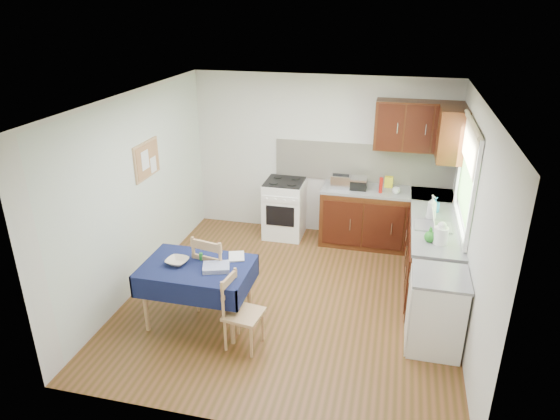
% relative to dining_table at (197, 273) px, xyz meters
% --- Properties ---
extents(floor, '(4.20, 4.20, 0.00)m').
position_rel_dining_table_xyz_m(floor, '(0.94, 0.71, -0.63)').
color(floor, '#523916').
rests_on(floor, ground).
extents(ceiling, '(4.00, 4.20, 0.02)m').
position_rel_dining_table_xyz_m(ceiling, '(0.94, 0.71, 1.87)').
color(ceiling, silver).
rests_on(ceiling, wall_back).
extents(wall_back, '(4.00, 0.02, 2.50)m').
position_rel_dining_table_xyz_m(wall_back, '(0.94, 2.81, 0.62)').
color(wall_back, silver).
rests_on(wall_back, ground).
extents(wall_front, '(4.00, 0.02, 2.50)m').
position_rel_dining_table_xyz_m(wall_front, '(0.94, -1.39, 0.62)').
color(wall_front, silver).
rests_on(wall_front, ground).
extents(wall_left, '(0.02, 4.20, 2.50)m').
position_rel_dining_table_xyz_m(wall_left, '(-1.06, 0.71, 0.62)').
color(wall_left, silver).
rests_on(wall_left, ground).
extents(wall_right, '(0.02, 4.20, 2.50)m').
position_rel_dining_table_xyz_m(wall_right, '(2.94, 0.71, 0.62)').
color(wall_right, silver).
rests_on(wall_right, ground).
extents(base_cabinets, '(1.90, 2.30, 0.86)m').
position_rel_dining_table_xyz_m(base_cabinets, '(2.29, 1.96, -0.20)').
color(base_cabinets, '#371B09').
rests_on(base_cabinets, ground).
extents(worktop_back, '(1.90, 0.60, 0.04)m').
position_rel_dining_table_xyz_m(worktop_back, '(1.99, 2.51, 0.25)').
color(worktop_back, slate).
rests_on(worktop_back, base_cabinets).
extents(worktop_right, '(0.60, 1.70, 0.04)m').
position_rel_dining_table_xyz_m(worktop_right, '(2.64, 1.36, 0.25)').
color(worktop_right, slate).
rests_on(worktop_right, base_cabinets).
extents(worktop_corner, '(0.60, 0.60, 0.04)m').
position_rel_dining_table_xyz_m(worktop_corner, '(2.64, 2.51, 0.25)').
color(worktop_corner, slate).
rests_on(worktop_corner, base_cabinets).
extents(splashback, '(2.70, 0.02, 0.60)m').
position_rel_dining_table_xyz_m(splashback, '(1.59, 2.79, 0.57)').
color(splashback, '#EEE0CA').
rests_on(splashback, wall_back).
extents(upper_cabinets, '(1.20, 0.85, 0.70)m').
position_rel_dining_table_xyz_m(upper_cabinets, '(2.46, 2.51, 1.22)').
color(upper_cabinets, '#371B09').
rests_on(upper_cabinets, wall_back).
extents(stove, '(0.60, 0.61, 0.92)m').
position_rel_dining_table_xyz_m(stove, '(0.44, 2.50, -0.18)').
color(stove, white).
rests_on(stove, ground).
extents(window, '(0.04, 1.48, 1.26)m').
position_rel_dining_table_xyz_m(window, '(2.91, 1.41, 1.02)').
color(window, '#335824').
rests_on(window, wall_right).
extents(fridge, '(0.58, 0.60, 0.89)m').
position_rel_dining_table_xyz_m(fridge, '(2.64, 0.16, -0.19)').
color(fridge, white).
rests_on(fridge, ground).
extents(corkboard, '(0.04, 0.62, 0.47)m').
position_rel_dining_table_xyz_m(corkboard, '(-1.03, 1.01, 0.96)').
color(corkboard, tan).
rests_on(corkboard, wall_left).
extents(dining_table, '(1.22, 0.83, 0.74)m').
position_rel_dining_table_xyz_m(dining_table, '(0.00, 0.00, 0.00)').
color(dining_table, '#0E143B').
rests_on(dining_table, ground).
extents(chair_far, '(0.52, 0.52, 1.01)m').
position_rel_dining_table_xyz_m(chair_far, '(0.11, 0.26, -0.10)').
color(chair_far, tan).
rests_on(chair_far, ground).
extents(chair_near, '(0.42, 0.42, 0.85)m').
position_rel_dining_table_xyz_m(chair_near, '(0.60, -0.31, -0.18)').
color(chair_near, tan).
rests_on(chair_near, ground).
extents(toaster, '(0.29, 0.18, 0.22)m').
position_rel_dining_table_xyz_m(toaster, '(1.31, 2.44, 0.37)').
color(toaster, silver).
rests_on(toaster, worktop_back).
extents(sandwich_press, '(0.29, 0.25, 0.17)m').
position_rel_dining_table_xyz_m(sandwich_press, '(1.55, 2.48, 0.35)').
color(sandwich_press, black).
rests_on(sandwich_press, worktop_back).
extents(sauce_bottle, '(0.05, 0.05, 0.23)m').
position_rel_dining_table_xyz_m(sauce_bottle, '(1.90, 2.38, 0.38)').
color(sauce_bottle, '#B8160E').
rests_on(sauce_bottle, worktop_back).
extents(yellow_packet, '(0.14, 0.12, 0.16)m').
position_rel_dining_table_xyz_m(yellow_packet, '(2.00, 2.65, 0.35)').
color(yellow_packet, yellow).
rests_on(yellow_packet, worktop_back).
extents(dish_rack, '(0.44, 0.33, 0.21)m').
position_rel_dining_table_xyz_m(dish_rack, '(2.60, 1.32, 0.29)').
color(dish_rack, gray).
rests_on(dish_rack, worktop_right).
extents(kettle, '(0.16, 0.16, 0.27)m').
position_rel_dining_table_xyz_m(kettle, '(2.65, 0.87, 0.39)').
color(kettle, white).
rests_on(kettle, worktop_right).
extents(cup, '(0.14, 0.14, 0.09)m').
position_rel_dining_table_xyz_m(cup, '(2.12, 2.40, 0.31)').
color(cup, white).
rests_on(cup, worktop_back).
extents(soap_bottle_a, '(0.16, 0.16, 0.32)m').
position_rel_dining_table_xyz_m(soap_bottle_a, '(2.57, 1.56, 0.43)').
color(soap_bottle_a, white).
rests_on(soap_bottle_a, worktop_right).
extents(soap_bottle_b, '(0.13, 0.13, 0.20)m').
position_rel_dining_table_xyz_m(soap_bottle_b, '(2.63, 1.82, 0.37)').
color(soap_bottle_b, '#2177C4').
rests_on(soap_bottle_b, worktop_right).
extents(soap_bottle_c, '(0.16, 0.16, 0.18)m').
position_rel_dining_table_xyz_m(soap_bottle_c, '(2.54, 0.90, 0.35)').
color(soap_bottle_c, '#288424').
rests_on(soap_bottle_c, worktop_right).
extents(plate_bowl, '(0.27, 0.27, 0.06)m').
position_rel_dining_table_xyz_m(plate_bowl, '(-0.22, -0.02, 0.13)').
color(plate_bowl, beige).
rests_on(plate_bowl, dining_table).
extents(book, '(0.25, 0.29, 0.02)m').
position_rel_dining_table_xyz_m(book, '(0.29, 0.26, 0.11)').
color(book, white).
rests_on(book, dining_table).
extents(spice_jar, '(0.04, 0.04, 0.09)m').
position_rel_dining_table_xyz_m(spice_jar, '(0.00, 0.13, 0.15)').
color(spice_jar, '#227F2D').
rests_on(spice_jar, dining_table).
extents(tea_towel, '(0.35, 0.31, 0.05)m').
position_rel_dining_table_xyz_m(tea_towel, '(0.25, -0.03, 0.13)').
color(tea_towel, navy).
rests_on(tea_towel, dining_table).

